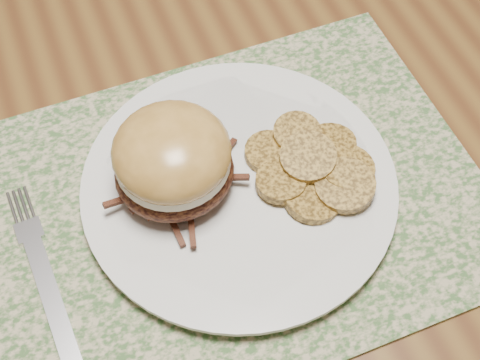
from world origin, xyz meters
name	(u,v)px	position (x,y,z in m)	size (l,w,h in m)	color
ground	(219,286)	(0.00, 0.00, 0.00)	(3.50, 3.50, 0.00)	brown
dining_table	(204,57)	(0.00, 0.00, 0.67)	(1.50, 0.90, 0.75)	brown
placemat	(228,203)	(-0.06, -0.24, 0.75)	(0.45, 0.33, 0.00)	#3E6131
dinner_plate	(239,186)	(-0.05, -0.24, 0.76)	(0.26, 0.26, 0.02)	silver
pork_sandwich	(173,160)	(-0.10, -0.22, 0.81)	(0.11, 0.10, 0.08)	black
roasted_potatoes	(313,166)	(0.01, -0.25, 0.78)	(0.12, 0.13, 0.03)	olive
fork	(45,277)	(-0.23, -0.26, 0.76)	(0.03, 0.19, 0.00)	silver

